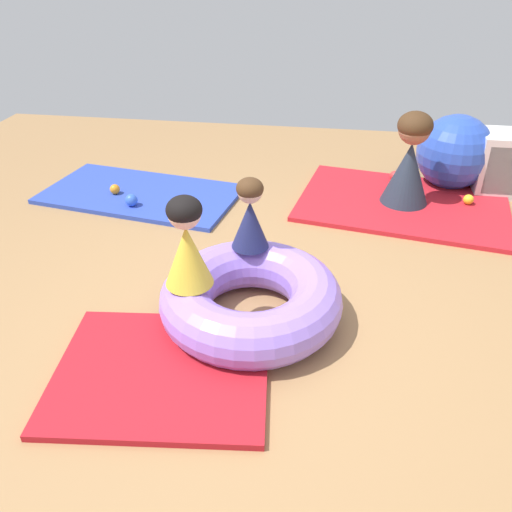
% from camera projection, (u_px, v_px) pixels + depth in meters
% --- Properties ---
extents(ground_plane, '(8.00, 8.00, 0.00)m').
position_uv_depth(ground_plane, '(266.00, 327.00, 3.19)').
color(ground_plane, '#9E7549').
extents(gym_mat_near_right, '(1.88, 1.20, 0.04)m').
position_uv_depth(gym_mat_near_right, '(141.00, 194.00, 4.80)').
color(gym_mat_near_right, '#2D47B7').
rests_on(gym_mat_near_right, ground).
extents(gym_mat_front, '(1.25, 1.08, 0.04)m').
position_uv_depth(gym_mat_front, '(162.00, 371.00, 2.83)').
color(gym_mat_front, '#B21923').
rests_on(gym_mat_front, ground).
extents(gym_mat_far_right, '(1.97, 1.52, 0.04)m').
position_uv_depth(gym_mat_far_right, '(403.00, 203.00, 4.63)').
color(gym_mat_far_right, red).
rests_on(gym_mat_far_right, ground).
extents(inflatable_cushion, '(1.11, 1.11, 0.32)m').
position_uv_depth(inflatable_cushion, '(251.00, 298.00, 3.17)').
color(inflatable_cushion, '#9975EA').
rests_on(inflatable_cushion, ground).
extents(child_in_navy, '(0.26, 0.26, 0.47)m').
position_uv_depth(child_in_navy, '(250.00, 214.00, 3.27)').
color(child_in_navy, navy).
rests_on(child_in_navy, inflatable_cushion).
extents(child_in_yellow, '(0.39, 0.39, 0.55)m').
position_uv_depth(child_in_yellow, '(187.00, 243.00, 2.89)').
color(child_in_yellow, yellow).
rests_on(child_in_yellow, inflatable_cushion).
extents(adult_seated, '(0.43, 0.43, 0.80)m').
position_uv_depth(adult_seated, '(410.00, 160.00, 4.42)').
color(adult_seated, '#232D3D').
rests_on(adult_seated, gym_mat_far_right).
extents(play_ball_red, '(0.10, 0.10, 0.10)m').
position_uv_depth(play_ball_red, '(395.00, 176.00, 4.99)').
color(play_ball_red, red).
rests_on(play_ball_red, gym_mat_far_right).
extents(play_ball_blue, '(0.11, 0.11, 0.11)m').
position_uv_depth(play_ball_blue, '(131.00, 200.00, 4.52)').
color(play_ball_blue, blue).
rests_on(play_ball_blue, gym_mat_near_right).
extents(play_ball_yellow, '(0.09, 0.09, 0.09)m').
position_uv_depth(play_ball_yellow, '(468.00, 199.00, 4.55)').
color(play_ball_yellow, yellow).
rests_on(play_ball_yellow, gym_mat_far_right).
extents(play_ball_orange, '(0.09, 0.09, 0.09)m').
position_uv_depth(play_ball_orange, '(115.00, 189.00, 4.74)').
color(play_ball_orange, orange).
rests_on(play_ball_orange, gym_mat_near_right).
extents(exercise_ball_large, '(0.69, 0.69, 0.69)m').
position_uv_depth(exercise_ball_large, '(454.00, 152.00, 4.82)').
color(exercise_ball_large, blue).
rests_on(exercise_ball_large, ground).
extents(storage_cube, '(0.44, 0.44, 0.56)m').
position_uv_depth(storage_cube, '(501.00, 164.00, 4.74)').
color(storage_cube, silver).
rests_on(storage_cube, ground).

